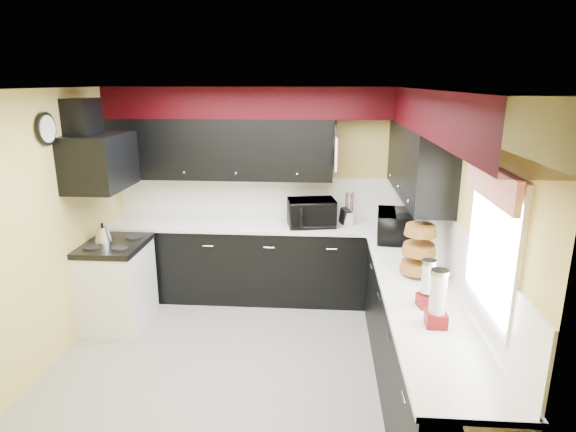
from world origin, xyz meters
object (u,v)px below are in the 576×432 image
object	(u,v)px
knife_block	(345,216)
microwave	(395,226)
kettle	(103,235)
utensil_crock	(349,218)
toaster_oven	(312,213)

from	to	relation	value
knife_block	microwave	bearing A→B (deg)	-70.97
microwave	kettle	distance (m)	3.08
microwave	kettle	xyz separation A→B (m)	(-3.07, -0.25, -0.09)
utensil_crock	kettle	distance (m)	2.72
toaster_oven	knife_block	bearing A→B (deg)	2.94
microwave	kettle	world-z (taller)	microwave
toaster_oven	kettle	xyz separation A→B (m)	(-2.18, -0.69, -0.09)
toaster_oven	microwave	size ratio (longest dim) A/B	0.98
microwave	utensil_crock	xyz separation A→B (m)	(-0.46, 0.52, -0.08)
knife_block	kettle	distance (m)	2.68
kettle	microwave	bearing A→B (deg)	4.61
microwave	utensil_crock	world-z (taller)	microwave
kettle	knife_block	bearing A→B (deg)	16.90
microwave	knife_block	world-z (taller)	microwave
utensil_crock	kettle	xyz separation A→B (m)	(-2.61, -0.77, -0.01)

